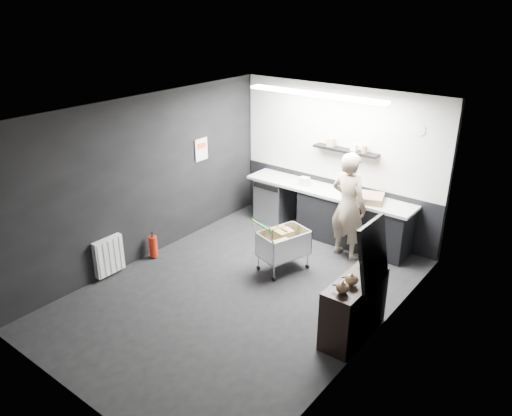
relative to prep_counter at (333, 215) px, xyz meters
The scene contains 22 objects.
floor 2.47m from the prep_counter, 93.20° to the right, with size 5.50×5.50×0.00m, color black.
ceiling 3.30m from the prep_counter, 93.20° to the right, with size 5.50×5.50×0.00m, color white.
wall_back 0.96m from the prep_counter, 112.30° to the left, with size 5.50×5.50×0.00m, color black.
wall_front 5.25m from the prep_counter, 91.50° to the right, with size 5.50×5.50×0.00m, color black.
wall_left 3.35m from the prep_counter, 131.43° to the right, with size 5.50×5.50×0.00m, color black.
wall_right 3.18m from the prep_counter, 52.38° to the right, with size 5.50×5.50×0.00m, color black.
kitchen_wall_panel 1.43m from the prep_counter, 113.58° to the left, with size 3.95×0.02×1.70m, color beige.
dado_panel 0.34m from the prep_counter, 113.58° to the left, with size 3.95×0.02×1.00m, color black.
floating_shelf 1.18m from the prep_counter, 72.13° to the left, with size 1.20×0.22×0.04m, color black.
wall_clock 2.13m from the prep_counter, 13.36° to the left, with size 0.20×0.20×0.03m, color silver.
poster 2.63m from the prep_counter, 152.11° to the right, with size 0.02×0.30×0.40m, color silver.
poster_red_band 2.66m from the prep_counter, 152.05° to the right, with size 0.01×0.22×0.10m, color red.
radiator 3.92m from the prep_counter, 122.01° to the right, with size 0.10×0.50×0.60m, color silver.
ceiling_strip 2.29m from the prep_counter, 103.37° to the right, with size 2.40×0.20×0.04m, color white.
prep_counter is the anchor object (origin of this frame).
person 0.83m from the prep_counter, 40.83° to the right, with size 0.67×0.44×1.83m, color beige.
shopping_cart 1.49m from the prep_counter, 91.57° to the right, with size 0.72×0.97×0.91m.
sideboard 2.83m from the prep_counter, 54.25° to the right, with size 0.47×1.09×1.64m.
fire_extinguisher 3.20m from the prep_counter, 128.46° to the right, with size 0.14×0.14×0.46m.
cardboard_box 0.81m from the prep_counter, ahead, with size 0.57×0.44×0.11m, color #8C6C4B.
pink_tub 0.60m from the prep_counter, ahead, with size 0.22×0.22×0.22m, color #F8D7D9.
white_container 0.79m from the prep_counter, behind, with size 0.17×0.13×0.15m, color silver.
Camera 1 is at (4.07, -4.90, 4.09)m, focal length 35.00 mm.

